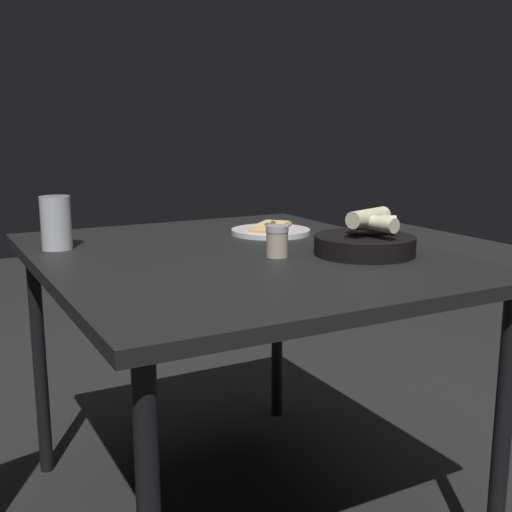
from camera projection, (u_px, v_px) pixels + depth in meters
dining_table at (237, 276)px, 1.62m from camera, size 1.13×0.95×0.74m
pizza_plate at (271, 230)px, 1.87m from camera, size 0.23×0.23×0.04m
bread_basket at (366, 241)px, 1.57m from camera, size 0.25×0.25×0.11m
beer_glass at (56, 225)px, 1.63m from camera, size 0.08×0.08×0.14m
pepper_shaker at (277, 243)px, 1.54m from camera, size 0.05×0.05×0.08m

